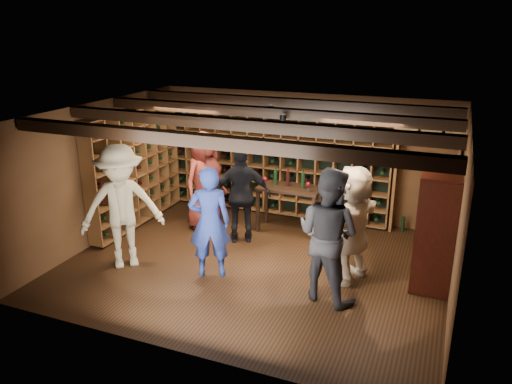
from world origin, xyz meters
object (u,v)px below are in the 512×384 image
at_px(tasting_table, 289,192).
at_px(display_cabinet, 435,237).
at_px(man_grey_suit, 328,235).
at_px(guest_khaki, 122,207).
at_px(guest_woman_black, 242,195).
at_px(man_blue_shirt, 210,222).
at_px(guest_red_floral, 205,180).
at_px(guest_beige, 352,224).

bearing_deg(tasting_table, display_cabinet, -27.85).
height_order(man_grey_suit, guest_khaki, guest_khaki).
relative_size(man_grey_suit, guest_khaki, 0.96).
bearing_deg(guest_khaki, tasting_table, 8.23).
distance_m(guest_woman_black, guest_khaki, 2.12).
xyz_separation_m(man_blue_shirt, guest_woman_black, (-0.05, 1.36, -0.01)).
height_order(guest_woman_black, tasting_table, guest_woman_black).
bearing_deg(guest_red_floral, display_cabinet, -83.62).
distance_m(man_grey_suit, guest_red_floral, 3.30).
bearing_deg(man_blue_shirt, guest_woman_black, -112.26).
relative_size(guest_red_floral, guest_khaki, 0.93).
distance_m(guest_red_floral, guest_beige, 3.20).
relative_size(guest_red_floral, guest_beige, 1.03).
xyz_separation_m(man_grey_suit, guest_beige, (0.21, 0.67, -0.06)).
height_order(man_blue_shirt, guest_red_floral, guest_red_floral).
distance_m(guest_beige, tasting_table, 2.07).
bearing_deg(guest_woman_black, man_blue_shirt, 67.39).
height_order(display_cabinet, tasting_table, display_cabinet).
relative_size(guest_beige, tasting_table, 1.55).
bearing_deg(tasting_table, man_grey_suit, -60.20).
xyz_separation_m(man_grey_suit, guest_khaki, (-3.29, -0.23, 0.04)).
height_order(guest_khaki, guest_beige, guest_khaki).
height_order(man_blue_shirt, tasting_table, man_blue_shirt).
bearing_deg(tasting_table, guest_khaki, -132.00).
relative_size(man_grey_suit, guest_beige, 1.07).
relative_size(guest_khaki, tasting_table, 1.72).
xyz_separation_m(man_grey_suit, guest_red_floral, (-2.82, 1.70, -0.03)).
distance_m(man_grey_suit, guest_beige, 0.71).
distance_m(display_cabinet, guest_woman_black, 3.33).
distance_m(display_cabinet, man_blue_shirt, 3.33).
height_order(display_cabinet, guest_woman_black, guest_woman_black).
relative_size(man_blue_shirt, man_grey_suit, 0.91).
xyz_separation_m(man_blue_shirt, man_grey_suit, (1.85, 0.00, 0.09)).
bearing_deg(display_cabinet, guest_beige, -174.94).
relative_size(display_cabinet, guest_beige, 0.96).
xyz_separation_m(man_blue_shirt, tasting_table, (0.58, 2.12, -0.11)).
bearing_deg(guest_beige, display_cabinet, 115.70).
bearing_deg(display_cabinet, guest_woman_black, 169.99).
bearing_deg(display_cabinet, tasting_table, 153.29).
xyz_separation_m(guest_khaki, tasting_table, (2.03, 2.34, -0.24)).
relative_size(man_blue_shirt, tasting_table, 1.50).
relative_size(man_blue_shirt, guest_beige, 0.97).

